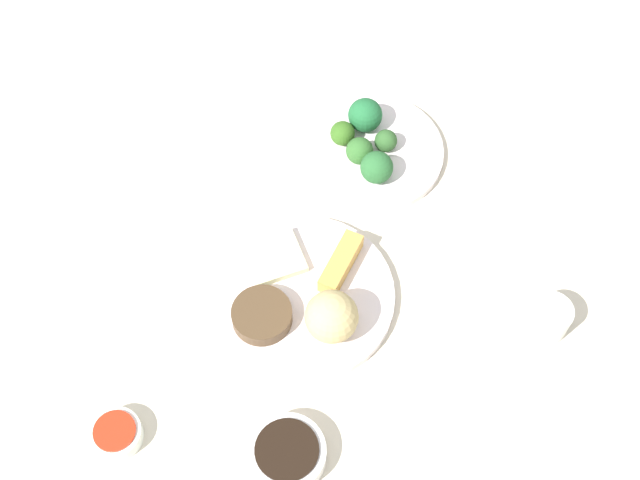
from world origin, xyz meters
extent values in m
cube|color=beige|center=(0.00, 0.00, 0.01)|extent=(2.20, 2.20, 0.02)
cylinder|color=white|center=(0.04, 0.00, 0.03)|extent=(0.27, 0.27, 0.02)
sphere|color=tan|center=(0.04, -0.07, 0.07)|extent=(0.07, 0.07, 0.07)
cube|color=gold|center=(0.11, 0.01, 0.05)|extent=(0.10, 0.08, 0.03)
cube|color=beige|center=(0.03, 0.07, 0.04)|extent=(0.09, 0.09, 0.01)
cylinder|color=#4B3722|center=(-0.03, -0.01, 0.05)|extent=(0.09, 0.09, 0.02)
cylinder|color=white|center=(0.26, 0.17, 0.03)|extent=(0.23, 0.23, 0.01)
sphere|color=#306329|center=(0.23, 0.16, 0.06)|extent=(0.04, 0.04, 0.04)
sphere|color=#2E5928|center=(0.28, 0.16, 0.05)|extent=(0.04, 0.04, 0.04)
sphere|color=#1F6233|center=(0.28, 0.21, 0.06)|extent=(0.06, 0.06, 0.06)
sphere|color=#28612F|center=(0.24, 0.12, 0.06)|extent=(0.05, 0.05, 0.05)
sphere|color=#34611E|center=(0.23, 0.21, 0.05)|extent=(0.04, 0.04, 0.04)
cylinder|color=white|center=(-0.10, -0.19, 0.04)|extent=(0.10, 0.10, 0.03)
cylinder|color=black|center=(-0.10, -0.19, 0.05)|extent=(0.08, 0.08, 0.00)
cylinder|color=white|center=(-0.28, -0.05, 0.03)|extent=(0.07, 0.07, 0.02)
cylinder|color=red|center=(-0.28, -0.05, 0.05)|extent=(0.06, 0.06, 0.00)
cylinder|color=white|center=(0.31, -0.21, 0.05)|extent=(0.06, 0.06, 0.05)
camera|label=1|loc=(-0.22, -0.48, 1.09)|focal=46.61mm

